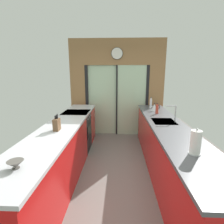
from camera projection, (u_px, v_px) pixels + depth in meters
ground_plane at (115, 165)px, 3.48m from camera, size 5.04×7.60×0.02m
back_wall_unit at (117, 82)px, 4.89m from camera, size 2.64×0.12×2.70m
left_counter_run at (61, 152)px, 2.95m from camera, size 0.62×3.80×0.92m
right_counter_run at (167, 150)px, 3.05m from camera, size 0.62×3.80×0.92m
sink_faucet at (174, 111)px, 3.14m from camera, size 0.19×0.02×0.30m
oven_range at (77, 131)px, 4.04m from camera, size 0.60×0.60×0.92m
mixing_bowl at (16, 164)px, 1.60m from camera, size 0.15×0.15×0.08m
knife_block at (57, 124)px, 2.66m from camera, size 0.08×0.14×0.26m
kettle at (154, 107)px, 4.05m from camera, size 0.25×0.17×0.19m
soap_bottle_near at (157, 109)px, 3.76m from camera, size 0.06×0.06×0.23m
soap_bottle_far at (151, 103)px, 4.50m from camera, size 0.06×0.06×0.26m
paper_towel_roll at (196, 143)px, 1.87m from camera, size 0.13×0.13×0.30m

